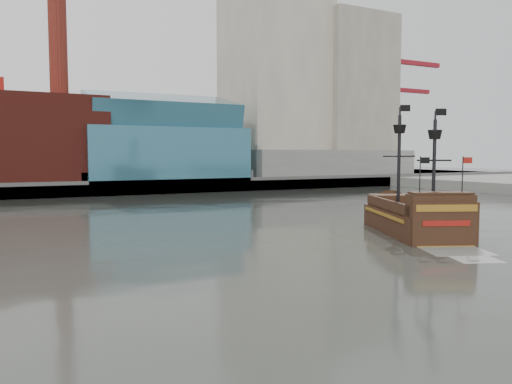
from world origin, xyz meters
TOP-DOWN VIEW (x-y plane):
  - ground at (0.00, 0.00)m, footprint 400.00×400.00m
  - promenade_far at (0.00, 92.00)m, footprint 220.00×60.00m
  - seawall at (0.00, 62.50)m, footprint 220.00×1.00m
  - skyline at (5.21, 84.56)m, footprint 149.00×45.00m
  - crane_a at (78.63, 82.00)m, footprint 22.50×4.00m
  - crane_b at (88.23, 92.00)m, footprint 19.10×4.00m
  - pirate_ship at (14.80, 8.58)m, footprint 11.00×17.10m

SIDE VIEW (x-z plane):
  - ground at x=0.00m, z-range 0.00..0.00m
  - promenade_far at x=0.00m, z-range 0.00..2.00m
  - pirate_ship at x=14.80m, z-range -5.06..7.30m
  - seawall at x=0.00m, z-range 0.00..2.60m
  - crane_b at x=88.23m, z-range 2.45..28.70m
  - crane_a at x=78.63m, z-range 2.99..35.24m
  - skyline at x=5.21m, z-range -6.45..55.55m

